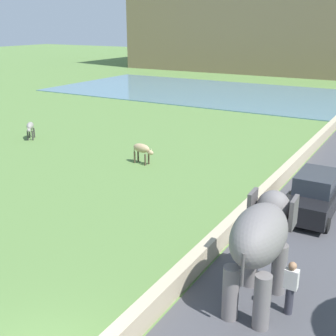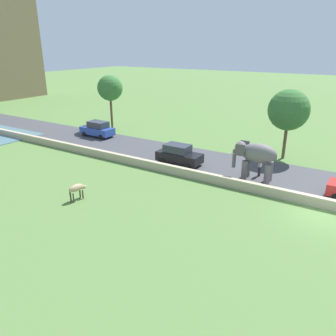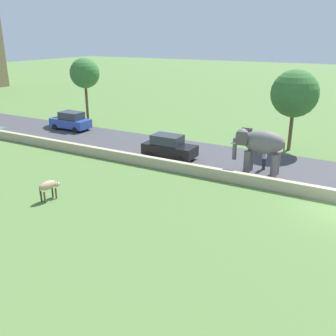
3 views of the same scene
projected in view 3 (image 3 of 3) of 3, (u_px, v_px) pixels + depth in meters
road_surface at (100, 140)px, 33.26m from camera, size 7.00×120.00×0.06m
barrier_wall at (89, 150)px, 29.11m from camera, size 0.40×110.00×0.70m
elephant at (260, 145)px, 24.57m from camera, size 1.53×3.50×2.99m
person_beside_elephant at (264, 158)px, 25.67m from camera, size 0.36×0.22×1.63m
car_blue at (71, 121)px, 36.48m from camera, size 1.83×4.02×1.80m
car_black at (169, 147)px, 28.08m from camera, size 1.80×4.00×1.80m
cow_tan at (48, 186)px, 21.01m from camera, size 1.41×0.56×1.15m
tree_near at (85, 73)px, 38.82m from camera, size 3.05×3.05×6.56m
tree_mid at (295, 94)px, 28.99m from camera, size 3.65×3.65×6.34m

